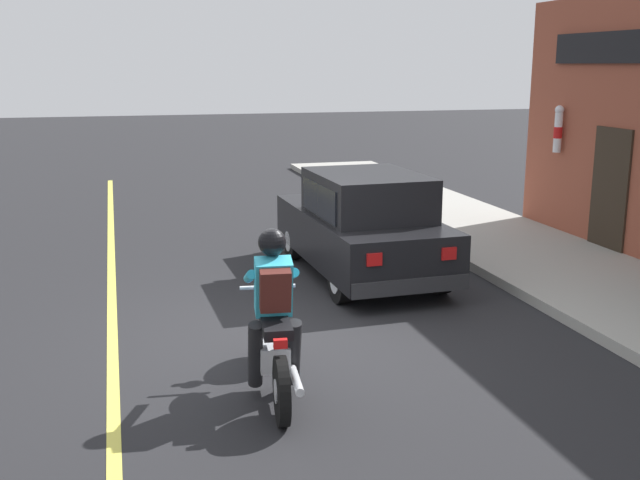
% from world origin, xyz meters
% --- Properties ---
extents(ground_plane, '(80.00, 80.00, 0.00)m').
position_xyz_m(ground_plane, '(0.00, 0.00, 0.00)').
color(ground_plane, black).
extents(sidewalk_curb, '(2.60, 22.00, 0.14)m').
position_xyz_m(sidewalk_curb, '(4.81, 3.00, 0.07)').
color(sidewalk_curb, '#9E9B93').
rests_on(sidewalk_curb, ground).
extents(lane_stripe, '(0.12, 19.80, 0.01)m').
position_xyz_m(lane_stripe, '(-1.80, 3.00, 0.00)').
color(lane_stripe, '#D1C64C').
rests_on(lane_stripe, ground).
extents(motorcycle_with_rider, '(0.61, 2.02, 1.62)m').
position_xyz_m(motorcycle_with_rider, '(-0.29, -1.50, 0.68)').
color(motorcycle_with_rider, black).
rests_on(motorcycle_with_rider, ground).
extents(car_hatchback, '(1.75, 3.83, 1.57)m').
position_xyz_m(car_hatchback, '(1.82, 2.14, 0.77)').
color(car_hatchback, black).
rests_on(car_hatchback, ground).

